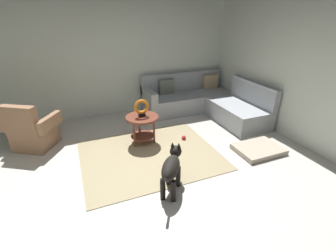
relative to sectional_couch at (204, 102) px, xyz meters
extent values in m
cube|color=beige|center=(-1.99, -2.02, -0.34)|extent=(6.00, 6.00, 0.10)
cube|color=silver|center=(-1.99, 0.92, 1.06)|extent=(6.00, 0.12, 2.70)
cube|color=silver|center=(0.95, -2.02, 1.06)|extent=(0.12, 6.00, 2.70)
cube|color=tan|center=(-1.84, -1.32, -0.28)|extent=(2.30, 1.90, 0.01)
cube|color=#9EA3A8|center=(-0.26, 0.38, -0.08)|extent=(2.20, 0.85, 0.42)
cube|color=#9EA3A8|center=(-0.26, 0.74, 0.36)|extent=(2.20, 0.14, 0.46)
cube|color=#9EA3A8|center=(0.42, -0.74, -0.08)|extent=(0.85, 1.40, 0.42)
cube|color=#9EA3A8|center=(0.77, -0.74, 0.36)|extent=(0.14, 1.40, 0.46)
cube|color=#9EA3A8|center=(-1.28, 0.38, 0.24)|extent=(0.16, 0.85, 0.22)
cube|color=tan|center=(0.49, 0.59, 0.30)|extent=(0.39, 0.15, 0.38)
cube|color=slate|center=(-0.76, 0.59, 0.30)|extent=(0.39, 0.14, 0.38)
cube|color=#936B4C|center=(-3.66, -0.23, -0.09)|extent=(0.83, 0.83, 0.40)
cube|color=#936B4C|center=(-3.79, -0.44, 0.35)|extent=(0.58, 0.43, 0.48)
cube|color=#936B4C|center=(-3.96, -0.05, 0.22)|extent=(0.40, 0.56, 0.22)
cube|color=#936B4C|center=(-3.36, -0.41, 0.22)|extent=(0.40, 0.56, 0.22)
cylinder|color=brown|center=(-1.81, -0.85, 0.23)|extent=(0.60, 0.60, 0.04)
cylinder|color=brown|center=(-1.81, -0.85, -0.14)|extent=(0.45, 0.45, 0.02)
cylinder|color=brown|center=(-1.81, -0.63, -0.04)|extent=(0.04, 0.04, 0.50)
cylinder|color=brown|center=(-2.00, -0.95, -0.04)|extent=(0.04, 0.04, 0.50)
cylinder|color=brown|center=(-1.62, -0.95, -0.04)|extent=(0.04, 0.04, 0.50)
cube|color=black|center=(-1.81, -0.85, 0.28)|extent=(0.12, 0.08, 0.05)
torus|color=orange|center=(-1.81, -0.85, 0.44)|extent=(0.28, 0.06, 0.28)
cube|color=#B2A38E|center=(-0.01, -1.94, -0.24)|extent=(0.80, 0.60, 0.09)
cylinder|color=black|center=(-1.83, -2.17, -0.13)|extent=(0.07, 0.07, 0.32)
cylinder|color=black|center=(-1.72, -2.25, -0.13)|extent=(0.07, 0.07, 0.32)
cylinder|color=black|center=(-2.02, -2.42, -0.13)|extent=(0.07, 0.07, 0.32)
cylinder|color=black|center=(-1.91, -2.50, -0.13)|extent=(0.07, 0.07, 0.32)
ellipsoid|color=black|center=(-1.87, -2.33, 0.12)|extent=(0.48, 0.55, 0.24)
sphere|color=black|center=(-1.69, -2.09, 0.19)|extent=(0.17, 0.17, 0.17)
ellipsoid|color=black|center=(-1.65, -2.03, 0.17)|extent=(0.13, 0.14, 0.07)
cone|color=black|center=(-1.74, -2.07, 0.30)|extent=(0.06, 0.06, 0.07)
cone|color=black|center=(-1.66, -2.13, 0.30)|extent=(0.06, 0.06, 0.07)
cylinder|color=black|center=(-2.05, -2.58, 0.16)|extent=(0.15, 0.18, 0.16)
sphere|color=red|center=(-1.05, -1.04, -0.25)|extent=(0.09, 0.09, 0.09)
camera|label=1|loc=(-2.89, -4.72, 1.95)|focal=25.54mm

